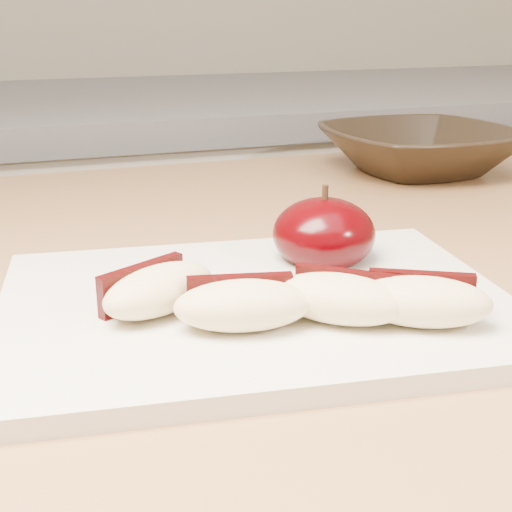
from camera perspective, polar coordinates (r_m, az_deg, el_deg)
name	(u,v)px	position (r m, az deg, el deg)	size (l,w,h in m)	color
back_cabinet	(85,363)	(1.32, -13.53, -8.31)	(2.40, 0.62, 0.94)	silver
cutting_board	(256,306)	(0.42, 0.00, -4.01)	(0.29, 0.21, 0.01)	silver
apple_half	(324,234)	(0.47, 5.45, 1.77)	(0.08, 0.08, 0.06)	#2D0002
apple_wedge_a	(157,289)	(0.39, -7.89, -2.65)	(0.08, 0.06, 0.03)	beige
apple_wedge_b	(243,304)	(0.37, -1.08, -3.88)	(0.08, 0.05, 0.03)	beige
apple_wedge_c	(340,298)	(0.38, 6.76, -3.33)	(0.08, 0.07, 0.03)	beige
apple_wedge_d	(422,301)	(0.39, 13.16, -3.49)	(0.08, 0.07, 0.03)	beige
bowl	(419,150)	(0.80, 12.89, 8.29)	(0.20, 0.20, 0.05)	black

